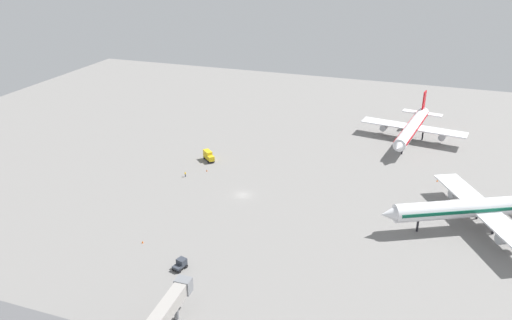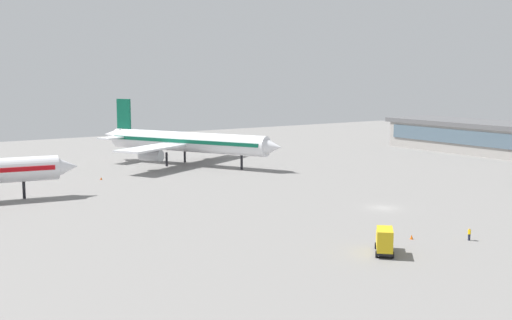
# 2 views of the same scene
# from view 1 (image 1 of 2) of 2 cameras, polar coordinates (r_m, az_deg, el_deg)

# --- Properties ---
(ground) EXTENTS (288.00, 288.00, 0.00)m
(ground) POSITION_cam_1_polar(r_m,az_deg,el_deg) (147.36, -1.52, -3.97)
(ground) COLOR gray
(airplane_at_gate) EXTENTS (47.37, 39.47, 15.62)m
(airplane_at_gate) POSITION_cam_1_polar(r_m,az_deg,el_deg) (140.78, 23.78, -4.95)
(airplane_at_gate) COLOR white
(airplane_at_gate) RESTS_ON ground
(airplane_taxiing) EXTENTS (38.31, 47.35, 14.44)m
(airplane_taxiing) POSITION_cam_1_polar(r_m,az_deg,el_deg) (193.56, 17.29, 3.55)
(airplane_taxiing) COLOR white
(airplane_taxiing) RESTS_ON ground
(baggage_tug) EXTENTS (2.91, 3.58, 2.30)m
(baggage_tug) POSITION_cam_1_polar(r_m,az_deg,el_deg) (117.36, -8.53, -11.55)
(baggage_tug) COLOR black
(baggage_tug) RESTS_ON ground
(catering_truck) EXTENTS (5.37, 5.23, 3.30)m
(catering_truck) POSITION_cam_1_polar(r_m,az_deg,el_deg) (169.94, -5.39, 0.47)
(catering_truck) COLOR black
(catering_truck) RESTS_ON ground
(ground_crew_worker) EXTENTS (0.53, 0.53, 1.67)m
(ground_crew_worker) POSITION_cam_1_polar(r_m,az_deg,el_deg) (159.57, -8.00, -1.59)
(ground_crew_worker) COLOR #1E2338
(ground_crew_worker) RESTS_ON ground
(jet_bridge) EXTENTS (3.42, 20.67, 6.74)m
(jet_bridge) POSITION_cam_1_polar(r_m,az_deg,el_deg) (98.50, -10.42, -16.72)
(jet_bridge) COLOR #9E9993
(jet_bridge) RESTS_ON ground
(safety_cone_near_gate) EXTENTS (0.44, 0.44, 0.60)m
(safety_cone_near_gate) POSITION_cam_1_polar(r_m,az_deg,el_deg) (162.62, -5.59, -1.18)
(safety_cone_near_gate) COLOR #EA590C
(safety_cone_near_gate) RESTS_ON ground
(safety_cone_mid_apron) EXTENTS (0.44, 0.44, 0.60)m
(safety_cone_mid_apron) POSITION_cam_1_polar(r_m,az_deg,el_deg) (164.81, 19.81, -2.21)
(safety_cone_mid_apron) COLOR #EA590C
(safety_cone_mid_apron) RESTS_ON ground
(safety_cone_far_side) EXTENTS (0.44, 0.44, 0.60)m
(safety_cone_far_side) POSITION_cam_1_polar(r_m,az_deg,el_deg) (128.24, -12.71, -9.03)
(safety_cone_far_side) COLOR #EA590C
(safety_cone_far_side) RESTS_ON ground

